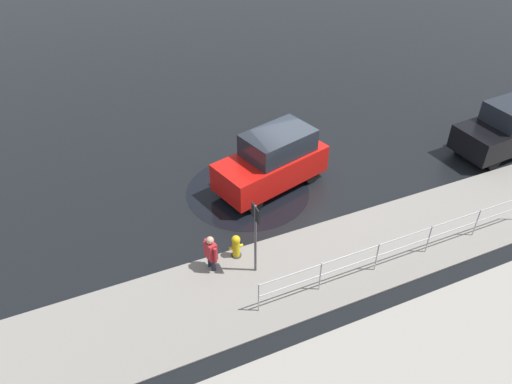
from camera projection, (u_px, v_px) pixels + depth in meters
ground_plane at (295, 177)px, 18.00m from camera, size 60.00×60.00×0.00m
kerb_strip at (360, 251)px, 14.93m from camera, size 24.00×3.20×0.04m
moving_hatchback at (273, 161)px, 17.00m from camera, size 4.21×2.66×2.06m
parked_sedan at (511, 127)px, 18.92m from camera, size 4.41×2.04×1.98m
fire_hydrant at (236, 247)px, 14.53m from camera, size 0.42×0.31×0.80m
pedestrian at (211, 252)px, 13.96m from camera, size 0.31×0.56×1.22m
metal_railing at (404, 243)px, 14.18m from camera, size 9.13×0.04×1.05m
sign_post at (255, 230)px, 13.35m from camera, size 0.07×0.44×2.40m
puddle_patch at (248, 191)px, 17.33m from camera, size 4.28×4.28×0.01m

